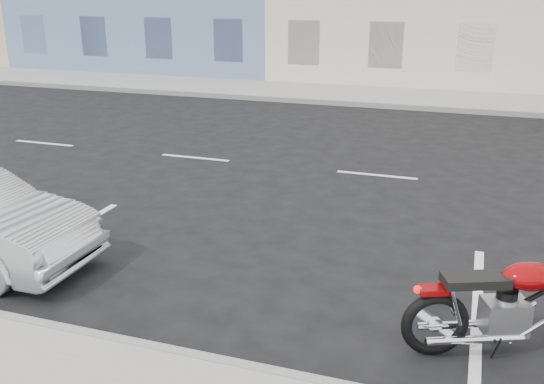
% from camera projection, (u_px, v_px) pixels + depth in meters
% --- Properties ---
extents(ground, '(120.00, 120.00, 0.00)m').
position_uv_depth(ground, '(482.00, 185.00, 11.48)').
color(ground, black).
rests_on(ground, ground).
extents(sidewalk_far, '(80.00, 3.40, 0.15)m').
position_uv_depth(sidewalk_far, '(332.00, 94.00, 20.77)').
color(sidewalk_far, gray).
rests_on(sidewalk_far, ground).
extents(curb_near, '(80.00, 0.12, 0.16)m').
position_uv_depth(curb_near, '(1.00, 320.00, 6.71)').
color(curb_near, gray).
rests_on(curb_near, ground).
extents(curb_far, '(80.00, 0.12, 0.16)m').
position_uv_depth(curb_far, '(320.00, 102.00, 19.25)').
color(curb_far, gray).
rests_on(curb_far, ground).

